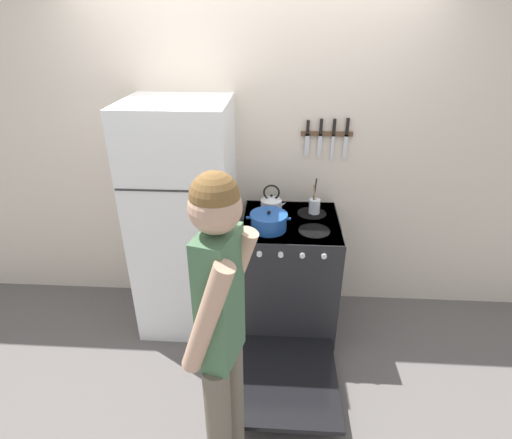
{
  "coord_description": "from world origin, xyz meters",
  "views": [
    {
      "loc": [
        0.2,
        -2.94,
        2.26
      ],
      "look_at": [
        0.05,
        -0.49,
        1.01
      ],
      "focal_mm": 28.0,
      "sensor_mm": 36.0,
      "label": 1
    }
  ],
  "objects": [
    {
      "name": "person",
      "position": [
        -0.03,
        -1.6,
        1.0
      ],
      "size": [
        0.34,
        0.41,
        1.76
      ],
      "rotation": [
        0.0,
        0.0,
        1.31
      ],
      "color": "#6B6051",
      "rests_on": "ground_plane"
    },
    {
      "name": "dutch_oven_pot",
      "position": [
        0.14,
        -0.48,
        0.99
      ],
      "size": [
        0.3,
        0.26,
        0.15
      ],
      "color": "#1E4C9E",
      "rests_on": "stove_range"
    },
    {
      "name": "stove_range",
      "position": [
        0.3,
        -0.38,
        0.46
      ],
      "size": [
        0.71,
        1.44,
        0.93
      ],
      "color": "#232326",
      "rests_on": "ground_plane"
    },
    {
      "name": "ground_plane",
      "position": [
        0.0,
        0.0,
        0.0
      ],
      "size": [
        14.0,
        14.0,
        0.0
      ],
      "primitive_type": "plane",
      "color": "#5B5654"
    },
    {
      "name": "tea_kettle",
      "position": [
        0.15,
        -0.21,
        1.0
      ],
      "size": [
        0.2,
        0.16,
        0.22
      ],
      "color": "silver",
      "rests_on": "stove_range"
    },
    {
      "name": "refrigerator",
      "position": [
        -0.49,
        -0.33,
        0.89
      ],
      "size": [
        0.71,
        0.68,
        1.77
      ],
      "color": "white",
      "rests_on": "ground_plane"
    },
    {
      "name": "wall_knife_strip",
      "position": [
        0.55,
        -0.02,
        1.49
      ],
      "size": [
        0.38,
        0.03,
        0.31
      ],
      "color": "brown"
    },
    {
      "name": "wall_back",
      "position": [
        0.0,
        0.03,
        1.27
      ],
      "size": [
        10.0,
        0.06,
        2.55
      ],
      "color": "beige",
      "rests_on": "ground_plane"
    },
    {
      "name": "utensil_jar",
      "position": [
        0.48,
        -0.2,
        0.99
      ],
      "size": [
        0.08,
        0.08,
        0.27
      ],
      "color": "silver",
      "rests_on": "stove_range"
    }
  ]
}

